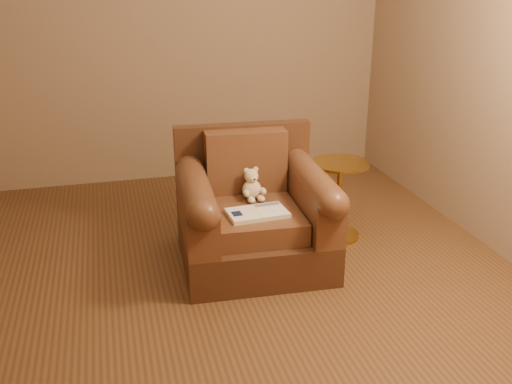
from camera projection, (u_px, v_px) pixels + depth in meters
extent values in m
plane|color=brown|center=(210.00, 279.00, 3.62)|extent=(4.00, 4.00, 0.00)
cube|color=#8D7157|center=(162.00, 29.00, 4.93)|extent=(4.00, 0.02, 2.70)
cube|color=#8D7157|center=(351.00, 191.00, 1.33)|extent=(4.00, 0.02, 2.70)
cube|color=#422516|center=(254.00, 244.00, 3.79)|extent=(0.99, 0.95, 0.26)
cube|color=#422516|center=(243.00, 164.00, 4.00)|extent=(0.95, 0.15, 0.59)
cube|color=brown|center=(256.00, 219.00, 3.67)|extent=(0.58, 0.69, 0.14)
cube|color=brown|center=(246.00, 161.00, 3.87)|extent=(0.56, 0.18, 0.42)
cube|color=brown|center=(197.00, 212.00, 3.57)|extent=(0.23, 0.81, 0.30)
cube|color=brown|center=(312.00, 203.00, 3.71)|extent=(0.23, 0.81, 0.30)
cylinder|color=brown|center=(196.00, 189.00, 3.52)|extent=(0.23, 0.81, 0.19)
cylinder|color=brown|center=(313.00, 181.00, 3.66)|extent=(0.23, 0.81, 0.19)
ellipsoid|color=beige|center=(252.00, 190.00, 3.79)|extent=(0.13, 0.11, 0.13)
sphere|color=beige|center=(251.00, 176.00, 3.76)|extent=(0.09, 0.09, 0.09)
ellipsoid|color=beige|center=(246.00, 171.00, 3.74)|extent=(0.04, 0.02, 0.04)
ellipsoid|color=beige|center=(256.00, 169.00, 3.76)|extent=(0.04, 0.02, 0.04)
ellipsoid|color=beige|center=(254.00, 179.00, 3.73)|extent=(0.04, 0.03, 0.04)
sphere|color=black|center=(255.00, 179.00, 3.71)|extent=(0.01, 0.01, 0.01)
ellipsoid|color=beige|center=(246.00, 193.00, 3.72)|extent=(0.04, 0.08, 0.04)
ellipsoid|color=beige|center=(263.00, 191.00, 3.76)|extent=(0.04, 0.08, 0.04)
ellipsoid|color=beige|center=(251.00, 200.00, 3.73)|extent=(0.05, 0.08, 0.04)
ellipsoid|color=beige|center=(261.00, 198.00, 3.75)|extent=(0.05, 0.08, 0.04)
cube|color=beige|center=(257.00, 213.00, 3.54)|extent=(0.38, 0.25, 0.03)
cube|color=white|center=(243.00, 213.00, 3.51)|extent=(0.19, 0.23, 0.00)
cube|color=white|center=(271.00, 209.00, 3.57)|extent=(0.19, 0.23, 0.00)
cube|color=beige|center=(257.00, 211.00, 3.54)|extent=(0.02, 0.22, 0.00)
cube|color=#0F1638|center=(237.00, 214.00, 3.50)|extent=(0.07, 0.08, 0.00)
cube|color=slate|center=(267.00, 204.00, 3.63)|extent=(0.17, 0.06, 0.00)
cylinder|color=#BB9033|center=(336.00, 235.00, 4.19)|extent=(0.33, 0.33, 0.02)
cylinder|color=#BB9033|center=(338.00, 200.00, 4.09)|extent=(0.03, 0.03, 0.53)
cylinder|color=#BB9033|center=(340.00, 163.00, 3.99)|extent=(0.41, 0.41, 0.02)
cylinder|color=#BB9033|center=(340.00, 165.00, 4.00)|extent=(0.03, 0.03, 0.02)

